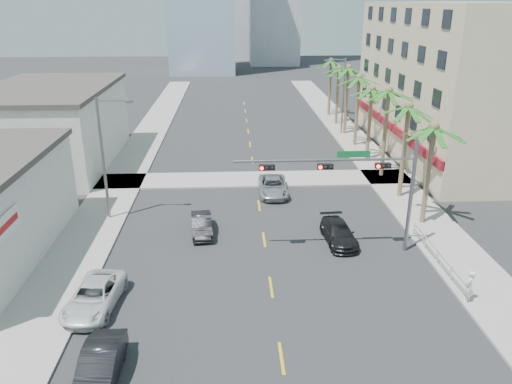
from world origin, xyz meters
TOP-DOWN VIEW (x-y plane):
  - ground at (0.00, 0.00)m, footprint 260.00×260.00m
  - sidewalk_right at (12.00, 20.00)m, footprint 4.00×120.00m
  - sidewalk_left at (-12.00, 20.00)m, footprint 4.00×120.00m
  - sidewalk_cross at (0.00, 22.00)m, footprint 80.00×4.00m
  - building_right at (21.99, 30.00)m, footprint 15.25×28.00m
  - building_left_far at (-19.50, 28.00)m, footprint 11.00×18.00m
  - traffic_signal_mast at (5.78, 7.95)m, footprint 11.12×0.54m
  - palm_tree_0 at (11.60, 12.00)m, footprint 4.80×4.80m
  - palm_tree_1 at (11.60, 17.20)m, footprint 4.80×4.80m
  - palm_tree_2 at (11.60, 22.40)m, footprint 4.80×4.80m
  - palm_tree_3 at (11.60, 27.60)m, footprint 4.80×4.80m
  - palm_tree_4 at (11.60, 32.80)m, footprint 4.80×4.80m
  - palm_tree_5 at (11.60, 38.00)m, footprint 4.80×4.80m
  - palm_tree_6 at (11.60, 43.20)m, footprint 4.80×4.80m
  - palm_tree_7 at (11.60, 48.40)m, footprint 4.80×4.80m
  - streetlight_left at (-11.00, 14.00)m, footprint 2.55×0.25m
  - streetlight_right at (11.00, 38.00)m, footprint 2.55×0.25m
  - guardrail at (10.30, 6.00)m, footprint 0.08×8.08m
  - car_parked_mid at (-7.80, -3.01)m, footprint 1.56×4.43m
  - car_parked_far at (-9.40, 2.46)m, footprint 2.78×5.17m
  - car_lane_left at (-4.25, 11.19)m, footprint 1.75×4.05m
  - car_lane_center at (1.30, 18.47)m, footprint 2.39×5.04m
  - car_lane_right at (4.94, 9.40)m, footprint 2.12×4.62m
  - pedestrian at (10.30, 1.84)m, footprint 0.78×0.77m

SIDE VIEW (x-z plane):
  - ground at x=0.00m, z-range 0.00..0.00m
  - sidewalk_right at x=12.00m, z-range 0.00..0.15m
  - sidewalk_left at x=-12.00m, z-range 0.00..0.15m
  - sidewalk_cross at x=0.00m, z-range 0.00..0.15m
  - car_lane_left at x=-4.25m, z-range 0.00..1.30m
  - car_lane_right at x=4.94m, z-range 0.00..1.31m
  - guardrail at x=10.30m, z-range 0.17..1.17m
  - car_parked_far at x=-9.40m, z-range 0.00..1.38m
  - car_lane_center at x=1.30m, z-range 0.00..1.39m
  - car_parked_mid at x=-7.80m, z-range 0.00..1.46m
  - pedestrian at x=10.30m, z-range 0.15..1.96m
  - building_left_far at x=-19.50m, z-range 0.00..7.20m
  - streetlight_left at x=-11.00m, z-range 0.56..9.56m
  - streetlight_right at x=11.00m, z-range 0.56..9.56m
  - traffic_signal_mast at x=5.78m, z-range 1.46..8.66m
  - palm_tree_0 at x=11.60m, z-range 3.18..10.98m
  - palm_tree_3 at x=11.60m, z-range 3.18..10.98m
  - palm_tree_6 at x=11.60m, z-range 3.18..10.98m
  - palm_tree_1 at x=11.60m, z-range 3.35..11.51m
  - palm_tree_4 at x=11.60m, z-range 3.35..11.51m
  - palm_tree_7 at x=11.60m, z-range 3.35..11.51m
  - building_right at x=21.99m, z-range 0.00..15.00m
  - palm_tree_2 at x=11.60m, z-range 3.52..12.04m
  - palm_tree_5 at x=11.60m, z-range 3.52..12.04m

